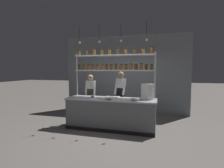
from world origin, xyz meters
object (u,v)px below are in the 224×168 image
Objects in this scene: prep_bowl_center_back at (93,96)px; serving_cup_front at (141,99)px; spice_shelf_unit at (114,65)px; chef_center at (121,94)px; cutting_board at (113,97)px; prep_bowl_center_front at (134,100)px; container_stack at (147,92)px; prep_bowl_near_left at (109,99)px; chef_left at (91,94)px.

serving_cup_front reaches higher than prep_bowl_center_back.
spice_shelf_unit reaches higher than chef_center.
spice_shelf_unit reaches higher than cutting_board.
prep_bowl_center_front is (0.69, -0.51, -0.98)m from spice_shelf_unit.
container_stack is 2.14× the size of prep_bowl_center_front.
cutting_board is 0.44m from prep_bowl_near_left.
chef_center is at bearing 124.79° from prep_bowl_center_front.
prep_bowl_center_back is (-0.62, -0.26, -0.98)m from spice_shelf_unit.
container_stack is 1.67m from prep_bowl_center_back.
spice_shelf_unit is 1.50× the size of chef_center.
spice_shelf_unit is 5.74× the size of container_stack.
chef_center reaches higher than serving_cup_front.
prep_bowl_center_front is (0.53, -0.77, -0.04)m from chef_center.
prep_bowl_center_front is at bearing -10.71° from prep_bowl_center_back.
container_stack is 0.32m from serving_cup_front.
chef_center reaches higher than container_stack.
prep_bowl_near_left reaches higher than prep_bowl_center_back.
chef_left is 1.91m from prep_bowl_center_front.
chef_left is 1.14m from chef_center.
container_stack is (1.04, -0.19, -0.78)m from spice_shelf_unit.
chef_center reaches higher than prep_bowl_center_back.
chef_left is at bearing 150.07° from cutting_board.
chef_center is 0.84m from prep_bowl_near_left.
serving_cup_front is at bearing -31.61° from chef_center.
prep_bowl_center_front is at bearing -138.03° from container_stack.
prep_bowl_center_front is at bearing -36.25° from spice_shelf_unit.
spice_shelf_unit is at bearing 169.63° from container_stack.
serving_cup_front is at bearing -5.56° from prep_bowl_center_back.
chef_center is at bearing 137.39° from serving_cup_front.
cutting_board is 0.93m from serving_cup_front.
chef_left is 3.58× the size of container_stack.
prep_bowl_near_left is at bearing -26.36° from prep_bowl_center_back.
prep_bowl_center_front is 1.33m from prep_bowl_center_back.
serving_cup_front is (0.72, -0.67, -0.03)m from chef_center.
chef_left is at bearing 155.56° from serving_cup_front.
spice_shelf_unit is 1.19m from prep_bowl_center_back.
container_stack is at bearing 2.37° from prep_bowl_center_back.
chef_left reaches higher than prep_bowl_near_left.
cutting_board is at bearing -93.00° from spice_shelf_unit.
spice_shelf_unit reaches higher than prep_bowl_center_back.
spice_shelf_unit is 0.98m from chef_center.
container_stack is at bearing 19.45° from prep_bowl_near_left.
spice_shelf_unit is 1.37m from serving_cup_front.
container_stack reaches higher than prep_bowl_near_left.
prep_bowl_near_left is 1.15× the size of prep_bowl_center_front.
chef_left is 17.83× the size of serving_cup_front.
chef_left is 0.78m from prep_bowl_center_back.
chef_center is at bearing 153.01° from container_stack.
spice_shelf_unit is 28.59× the size of serving_cup_front.
cutting_board is at bearing 176.05° from container_stack.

